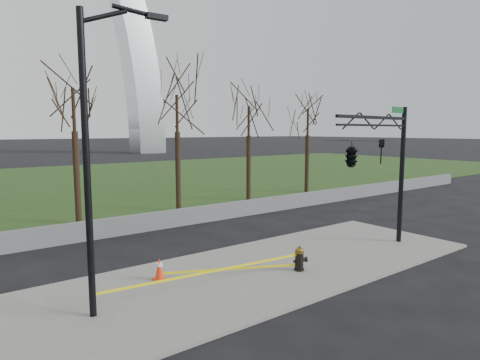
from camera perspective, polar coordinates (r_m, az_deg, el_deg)
ground at (r=15.09m, az=3.15°, el=-12.49°), size 500.00×500.00×0.00m
sidewalk at (r=15.07m, az=3.15°, el=-12.31°), size 18.00×6.00×0.10m
grass_strip at (r=42.15m, az=-24.27°, el=-0.49°), size 120.00×40.00×0.06m
guardrail at (r=21.46m, az=-10.87°, el=-5.48°), size 60.00×0.30×0.90m
tree_row at (r=23.67m, az=-22.06°, el=4.10°), size 39.91×4.00×8.11m
fire_hydrant at (r=14.88m, az=8.26°, el=-10.77°), size 0.55×0.37×0.89m
traffic_cone at (r=14.11m, az=-11.11°, el=-12.00°), size 0.39×0.39×0.74m
street_light at (r=11.21m, az=-19.46°, el=4.92°), size 2.39×0.32×8.21m
traffic_signal_mast at (r=16.36m, az=16.61°, el=3.61°), size 5.08×2.52×6.00m
caution_tape at (r=13.55m, az=-2.84°, el=-12.39°), size 6.94×2.13×0.45m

